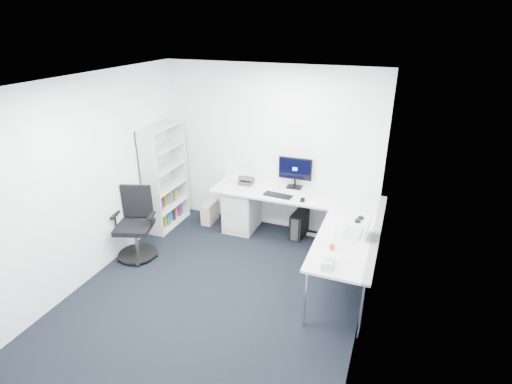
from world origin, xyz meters
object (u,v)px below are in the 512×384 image
(task_chair, at_px, (134,225))
(monitor, at_px, (295,173))
(l_desk, at_px, (289,226))
(bookshelf, at_px, (165,177))
(laptop, at_px, (353,226))

(task_chair, distance_m, monitor, 2.59)
(l_desk, xyz_separation_m, bookshelf, (-2.17, 0.05, 0.48))
(bookshelf, xyz_separation_m, monitor, (2.08, 0.55, 0.17))
(bookshelf, bearing_deg, laptop, -11.49)
(laptop, bearing_deg, task_chair, -169.43)
(monitor, bearing_deg, laptop, -48.47)
(task_chair, relative_size, laptop, 3.34)
(l_desk, height_order, laptop, laptop)
(bookshelf, distance_m, monitor, 2.16)
(l_desk, bearing_deg, monitor, 98.76)
(task_chair, bearing_deg, bookshelf, 78.92)
(l_desk, bearing_deg, task_chair, -153.75)
(l_desk, distance_m, bookshelf, 2.23)
(task_chair, bearing_deg, l_desk, 8.94)
(l_desk, height_order, bookshelf, bookshelf)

